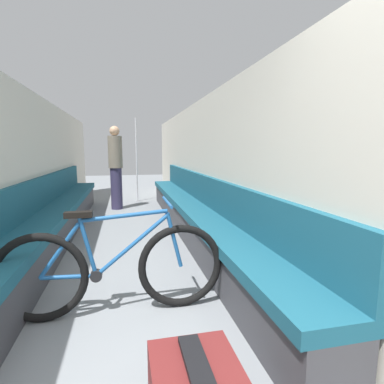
{
  "coord_description": "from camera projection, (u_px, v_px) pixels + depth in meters",
  "views": [
    {
      "loc": [
        -0.01,
        -0.66,
        1.3
      ],
      "look_at": [
        0.73,
        2.6,
        0.83
      ],
      "focal_mm": 28.0,
      "sensor_mm": 36.0,
      "label": 1
    }
  ],
  "objects": [
    {
      "name": "wall_left",
      "position": [
        30.0,
        169.0,
        4.03
      ],
      "size": [
        0.1,
        10.69,
        2.09
      ],
      "primitive_type": "cube",
      "color": "beige",
      "rests_on": "ground"
    },
    {
      "name": "wall_right",
      "position": [
        209.0,
        166.0,
        4.57
      ],
      "size": [
        0.1,
        10.69,
        2.09
      ],
      "primitive_type": "cube",
      "color": "beige",
      "rests_on": "ground"
    },
    {
      "name": "bench_seat_row_left",
      "position": [
        53.0,
        222.0,
        4.13
      ],
      "size": [
        0.46,
        6.53,
        0.92
      ],
      "color": "#3D3D42",
      "rests_on": "ground"
    },
    {
      "name": "bench_seat_row_right",
      "position": [
        193.0,
        215.0,
        4.57
      ],
      "size": [
        0.46,
        6.53,
        0.92
      ],
      "color": "#3D3D42",
      "rests_on": "ground"
    },
    {
      "name": "bicycle",
      "position": [
        114.0,
        270.0,
        2.35
      ],
      "size": [
        1.77,
        0.46,
        0.9
      ],
      "rotation": [
        0.0,
        0.0,
        -0.23
      ],
      "color": "black",
      "rests_on": "ground"
    },
    {
      "name": "grab_pole_near",
      "position": [
        137.0,
        161.0,
        7.47
      ],
      "size": [
        0.08,
        0.08,
        2.07
      ],
      "color": "gray",
      "rests_on": "ground"
    },
    {
      "name": "passenger_standing",
      "position": [
        116.0,
        167.0,
        6.49
      ],
      "size": [
        0.3,
        0.3,
        1.8
      ],
      "rotation": [
        0.0,
        0.0,
        -2.95
      ],
      "color": "#332D4C",
      "rests_on": "ground"
    }
  ]
}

